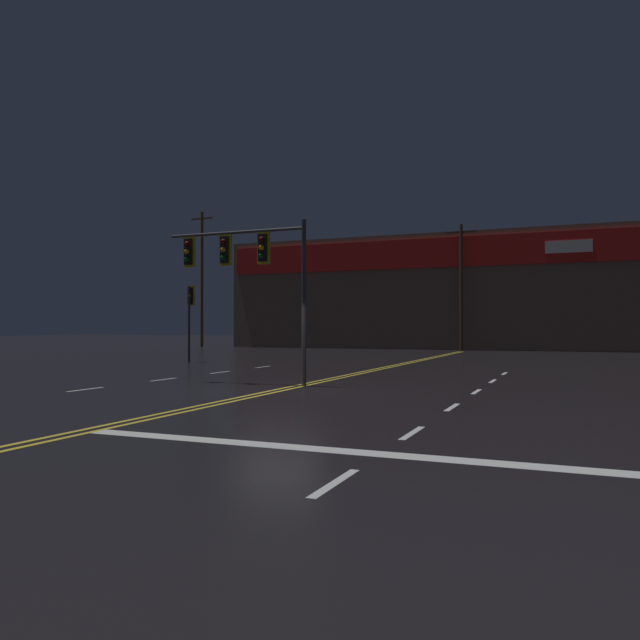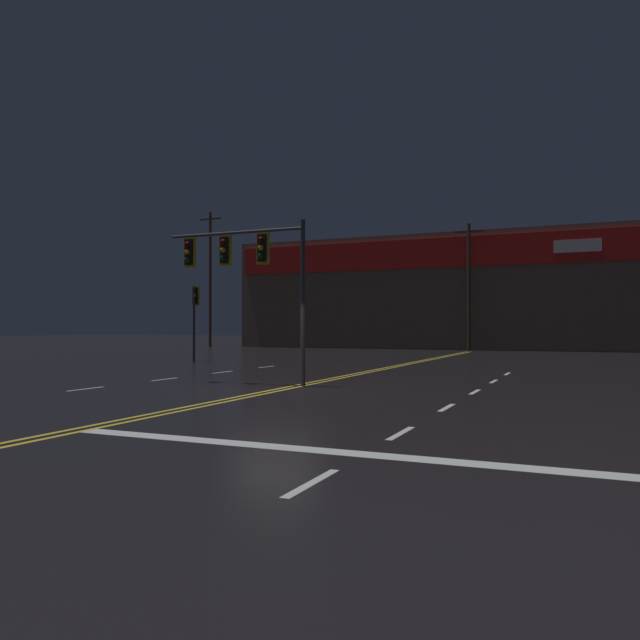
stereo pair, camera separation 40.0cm
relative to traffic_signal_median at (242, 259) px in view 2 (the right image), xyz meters
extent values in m
plane|color=black|center=(1.95, -1.44, -3.90)|extent=(200.00, 200.00, 0.00)
cube|color=gold|center=(1.80, -1.44, -3.90)|extent=(0.12, 60.00, 0.01)
cube|color=gold|center=(2.10, -1.44, -3.90)|extent=(0.12, 60.00, 0.01)
cube|color=silver|center=(-3.22, -3.24, -3.90)|extent=(0.12, 1.40, 0.01)
cube|color=silver|center=(-3.22, 0.36, -3.90)|extent=(0.12, 1.40, 0.01)
cube|color=silver|center=(-3.22, 3.96, -3.90)|extent=(0.12, 1.40, 0.01)
cube|color=silver|center=(-3.22, 7.56, -3.90)|extent=(0.12, 1.40, 0.01)
cube|color=silver|center=(7.11, -10.44, -3.90)|extent=(0.12, 1.40, 0.01)
cube|color=silver|center=(7.11, -6.84, -3.90)|extent=(0.12, 1.40, 0.01)
cube|color=silver|center=(7.11, -3.24, -3.90)|extent=(0.12, 1.40, 0.01)
cube|color=silver|center=(7.11, 0.36, -3.90)|extent=(0.12, 1.40, 0.01)
cube|color=silver|center=(7.11, 3.96, -3.90)|extent=(0.12, 1.40, 0.01)
cube|color=silver|center=(7.11, 7.56, -3.90)|extent=(0.12, 1.40, 0.01)
cube|color=silver|center=(7.11, -8.72, -3.90)|extent=(9.92, 0.40, 0.01)
cylinder|color=#38383D|center=(2.10, 0.02, -1.40)|extent=(0.14, 0.14, 5.00)
cylinder|color=#38383D|center=(-0.27, 0.02, 0.85)|extent=(4.74, 0.10, 0.10)
cube|color=black|center=(0.75, 0.02, 0.31)|extent=(0.28, 0.24, 0.84)
cube|color=gold|center=(0.75, 0.02, 0.31)|extent=(0.42, 0.08, 0.99)
sphere|color=#500705|center=(0.75, -0.14, 0.56)|extent=(0.17, 0.17, 0.17)
sphere|color=orange|center=(0.75, -0.14, 0.31)|extent=(0.17, 0.17, 0.17)
sphere|color=#084513|center=(0.75, -0.14, 0.05)|extent=(0.17, 0.17, 0.17)
cube|color=black|center=(-0.61, 0.02, 0.31)|extent=(0.28, 0.24, 0.84)
cube|color=gold|center=(-0.61, 0.02, 0.31)|extent=(0.42, 0.08, 0.99)
sphere|color=#500705|center=(-0.61, -0.14, 0.56)|extent=(0.17, 0.17, 0.17)
sphere|color=orange|center=(-0.61, -0.14, 0.31)|extent=(0.17, 0.17, 0.17)
sphere|color=#084513|center=(-0.61, -0.14, 0.05)|extent=(0.17, 0.17, 0.17)
cube|color=black|center=(-1.96, 0.02, 0.31)|extent=(0.28, 0.24, 0.84)
cube|color=gold|center=(-1.96, 0.02, 0.31)|extent=(0.42, 0.08, 0.99)
sphere|color=#500705|center=(-1.96, -0.14, 0.56)|extent=(0.17, 0.17, 0.17)
sphere|color=orange|center=(-1.96, -0.14, 0.31)|extent=(0.17, 0.17, 0.17)
sphere|color=#084513|center=(-1.96, -0.14, 0.05)|extent=(0.17, 0.17, 0.17)
cylinder|color=#38383D|center=(-8.41, 9.46, -1.98)|extent=(0.13, 0.13, 3.84)
cube|color=black|center=(-8.41, 9.64, -0.54)|extent=(0.28, 0.24, 0.84)
cube|color=gold|center=(-8.41, 9.64, -0.54)|extent=(0.42, 0.08, 0.99)
sphere|color=#500705|center=(-8.41, 9.48, -0.28)|extent=(0.17, 0.17, 0.17)
sphere|color=orange|center=(-8.41, 9.48, -0.54)|extent=(0.17, 0.17, 0.17)
sphere|color=#084513|center=(-8.41, 9.48, -0.79)|extent=(0.17, 0.17, 0.17)
cube|color=brown|center=(1.95, 36.48, 0.70)|extent=(41.26, 10.00, 9.21)
cube|color=red|center=(1.95, 31.38, 3.70)|extent=(40.43, 0.20, 2.30)
cube|color=white|center=(9.17, 31.33, 3.70)|extent=(3.20, 0.16, 0.90)
cylinder|color=#4C3828|center=(-21.46, 30.62, 2.17)|extent=(0.26, 0.26, 12.15)
cube|color=#4C3828|center=(-21.46, 30.62, 7.64)|extent=(2.20, 0.12, 0.12)
cylinder|color=#4C3828|center=(1.60, 30.62, 0.89)|extent=(0.26, 0.26, 9.59)
cube|color=#4C3828|center=(1.60, 30.62, 5.09)|extent=(2.20, 0.12, 0.12)
camera|label=1|loc=(9.65, -17.05, -2.14)|focal=35.00mm
camera|label=2|loc=(10.02, -16.89, -2.14)|focal=35.00mm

